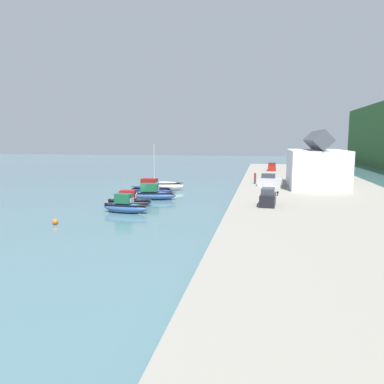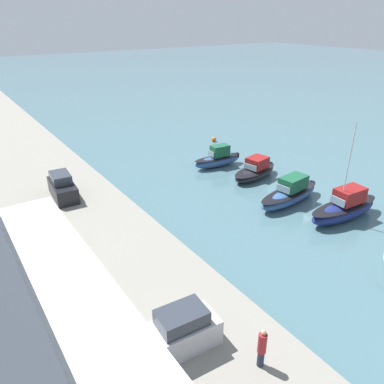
{
  "view_description": "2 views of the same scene",
  "coord_description": "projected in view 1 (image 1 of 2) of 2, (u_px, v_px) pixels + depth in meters",
  "views": [
    {
      "loc": [
        55.43,
        19.04,
        9.43
      ],
      "look_at": [
        1.5,
        8.87,
        1.68
      ],
      "focal_mm": 35.0,
      "sensor_mm": 36.0,
      "label": 1
    },
    {
      "loc": [
        -21.39,
        27.2,
        15.99
      ],
      "look_at": [
        1.98,
        11.21,
        2.52
      ],
      "focal_mm": 35.0,
      "sensor_mm": 36.0,
      "label": 2
    }
  ],
  "objects": [
    {
      "name": "dog_on_quay",
      "position": [
        278.0,
        193.0,
        53.58
      ],
      "size": [
        0.88,
        0.35,
        0.68
      ],
      "rotation": [
        0.0,
        0.0,
        4.77
      ],
      "color": "black",
      "rests_on": "quay_promenade"
    },
    {
      "name": "pickup_truck_0",
      "position": [
        272.0,
        167.0,
        96.92
      ],
      "size": [
        4.77,
        2.07,
        1.9
      ],
      "rotation": [
        0.0,
        0.0,
        1.55
      ],
      "color": "maroon",
      "rests_on": "quay_promenade"
    },
    {
      "name": "parked_car_0",
      "position": [
        268.0,
        198.0,
        45.59
      ],
      "size": [
        4.32,
        2.11,
        2.16
      ],
      "rotation": [
        0.0,
        0.0,
        1.5
      ],
      "color": "black",
      "rests_on": "quay_promenade"
    },
    {
      "name": "harbor_clubhouse",
      "position": [
        316.0,
        166.0,
        63.35
      ],
      "size": [
        15.13,
        8.88,
        9.51
      ],
      "color": "white",
      "rests_on": "quay_promenade"
    },
    {
      "name": "parked_car_1",
      "position": [
        270.0,
        181.0,
        64.58
      ],
      "size": [
        2.1,
        4.32,
        2.16
      ],
      "rotation": [
        0.0,
        0.0,
        -0.07
      ],
      "color": "#B7B7BC",
      "rests_on": "quay_promenade"
    },
    {
      "name": "moored_boat_0",
      "position": [
        164.0,
        186.0,
        69.25
      ],
      "size": [
        3.59,
        7.75,
        1.67
      ],
      "rotation": [
        0.0,
        0.0,
        0.22
      ],
      "color": "white",
      "rests_on": "ground_plane"
    },
    {
      "name": "moored_boat_4",
      "position": [
        125.0,
        206.0,
        48.14
      ],
      "size": [
        2.21,
        6.15,
        2.51
      ],
      "rotation": [
        0.0,
        0.0,
        -0.09
      ],
      "color": "#33568E",
      "rests_on": "ground_plane"
    },
    {
      "name": "moored_boat_3",
      "position": [
        129.0,
        200.0,
        53.17
      ],
      "size": [
        3.56,
        6.61,
        2.26
      ],
      "rotation": [
        0.0,
        0.0,
        0.19
      ],
      "color": "black",
      "rests_on": "ground_plane"
    },
    {
      "name": "mooring_buoy_0",
      "position": [
        55.0,
        222.0,
        41.69
      ],
      "size": [
        0.65,
        0.65,
        0.65
      ],
      "color": "orange",
      "rests_on": "ground_plane"
    },
    {
      "name": "person_on_quay",
      "position": [
        255.0,
        178.0,
        67.94
      ],
      "size": [
        0.4,
        0.4,
        2.14
      ],
      "color": "#232838",
      "rests_on": "quay_promenade"
    },
    {
      "name": "moored_boat_2",
      "position": [
        152.0,
        194.0,
        58.92
      ],
      "size": [
        2.98,
        7.94,
        2.54
      ],
      "rotation": [
        0.0,
        0.0,
        0.11
      ],
      "color": "#33568E",
      "rests_on": "ground_plane"
    },
    {
      "name": "moored_boat_1",
      "position": [
        151.0,
        189.0,
        63.81
      ],
      "size": [
        2.63,
        7.7,
        8.67
      ],
      "rotation": [
        0.0,
        0.0,
        -0.06
      ],
      "color": "navy",
      "rests_on": "ground_plane"
    },
    {
      "name": "ground_plane",
      "position": [
        138.0,
        200.0,
        58.74
      ],
      "size": [
        320.0,
        320.0,
        0.0
      ],
      "primitive_type": "plane",
      "color": "#476B75"
    },
    {
      "name": "quay_promenade",
      "position": [
        319.0,
        201.0,
        53.66
      ],
      "size": [
        139.29,
        23.99,
        1.41
      ],
      "color": "gray",
      "rests_on": "ground_plane"
    }
  ]
}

